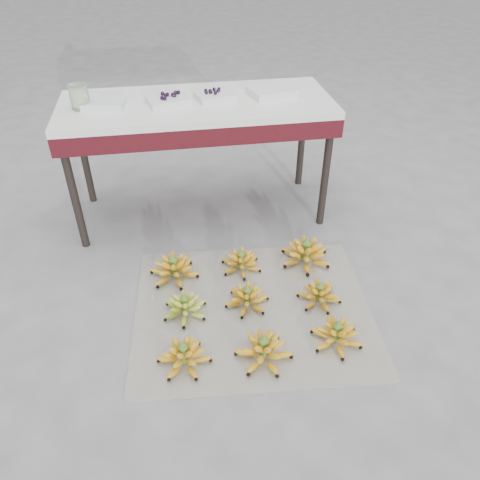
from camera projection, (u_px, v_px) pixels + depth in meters
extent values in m
plane|color=slate|center=(246.00, 311.00, 2.50)|extent=(60.00, 60.00, 0.00)
cube|color=white|center=(253.00, 309.00, 2.50)|extent=(1.33, 1.15, 0.01)
ellipsoid|color=gold|center=(184.00, 358.00, 2.19)|extent=(0.32, 0.32, 0.07)
ellipsoid|color=gold|center=(184.00, 353.00, 2.17)|extent=(0.23, 0.23, 0.06)
ellipsoid|color=gold|center=(183.00, 349.00, 2.15)|extent=(0.15, 0.15, 0.05)
cylinder|color=#4D7226|center=(184.00, 353.00, 2.17)|extent=(0.04, 0.04, 0.10)
cone|color=#4D7226|center=(183.00, 344.00, 2.13)|extent=(0.05, 0.05, 0.04)
ellipsoid|color=gold|center=(263.00, 353.00, 2.21)|extent=(0.34, 0.34, 0.08)
ellipsoid|color=gold|center=(264.00, 348.00, 2.19)|extent=(0.24, 0.24, 0.06)
ellipsoid|color=gold|center=(264.00, 343.00, 2.17)|extent=(0.16, 0.16, 0.05)
cylinder|color=#4D7226|center=(264.00, 348.00, 2.19)|extent=(0.04, 0.04, 0.11)
cone|color=#4D7226|center=(264.00, 338.00, 2.15)|extent=(0.05, 0.05, 0.04)
ellipsoid|color=gold|center=(336.00, 337.00, 2.29)|extent=(0.33, 0.33, 0.07)
ellipsoid|color=gold|center=(337.00, 332.00, 2.27)|extent=(0.23, 0.23, 0.06)
ellipsoid|color=gold|center=(338.00, 328.00, 2.26)|extent=(0.15, 0.15, 0.05)
cylinder|color=#4D7226|center=(337.00, 332.00, 2.27)|extent=(0.04, 0.04, 0.10)
cone|color=#4D7226|center=(339.00, 323.00, 2.23)|extent=(0.05, 0.05, 0.04)
ellipsoid|color=#9DB934|center=(185.00, 309.00, 2.45)|extent=(0.25, 0.25, 0.07)
ellipsoid|color=#9DB934|center=(185.00, 305.00, 2.43)|extent=(0.18, 0.18, 0.05)
ellipsoid|color=#9DB934|center=(184.00, 301.00, 2.41)|extent=(0.12, 0.12, 0.04)
cylinder|color=#4D7226|center=(185.00, 305.00, 2.43)|extent=(0.04, 0.04, 0.10)
cone|color=#4D7226|center=(184.00, 296.00, 2.40)|extent=(0.05, 0.05, 0.03)
ellipsoid|color=gold|center=(247.00, 300.00, 2.50)|extent=(0.27, 0.27, 0.07)
ellipsoid|color=gold|center=(247.00, 296.00, 2.49)|extent=(0.19, 0.19, 0.05)
ellipsoid|color=gold|center=(247.00, 292.00, 2.47)|extent=(0.13, 0.13, 0.04)
cylinder|color=#4D7226|center=(247.00, 296.00, 2.49)|extent=(0.04, 0.04, 0.10)
cone|color=#4D7226|center=(247.00, 287.00, 2.45)|extent=(0.05, 0.05, 0.03)
ellipsoid|color=gold|center=(319.00, 296.00, 2.53)|extent=(0.29, 0.29, 0.07)
ellipsoid|color=gold|center=(320.00, 292.00, 2.51)|extent=(0.20, 0.20, 0.05)
ellipsoid|color=gold|center=(320.00, 288.00, 2.49)|extent=(0.13, 0.13, 0.04)
cylinder|color=#4D7226|center=(320.00, 292.00, 2.51)|extent=(0.04, 0.04, 0.09)
cone|color=#4D7226|center=(321.00, 284.00, 2.47)|extent=(0.04, 0.04, 0.03)
ellipsoid|color=gold|center=(174.00, 272.00, 2.68)|extent=(0.34, 0.34, 0.08)
ellipsoid|color=gold|center=(174.00, 267.00, 2.66)|extent=(0.24, 0.24, 0.06)
ellipsoid|color=gold|center=(173.00, 262.00, 2.64)|extent=(0.16, 0.16, 0.05)
cylinder|color=#4D7226|center=(174.00, 267.00, 2.66)|extent=(0.04, 0.04, 0.11)
cone|color=#4D7226|center=(173.00, 257.00, 2.62)|extent=(0.05, 0.05, 0.04)
ellipsoid|color=gold|center=(241.00, 264.00, 2.75)|extent=(0.27, 0.27, 0.07)
ellipsoid|color=gold|center=(241.00, 260.00, 2.73)|extent=(0.19, 0.19, 0.05)
ellipsoid|color=gold|center=(241.00, 256.00, 2.71)|extent=(0.12, 0.12, 0.04)
cylinder|color=#4D7226|center=(241.00, 260.00, 2.73)|extent=(0.04, 0.04, 0.10)
cone|color=#4D7226|center=(241.00, 252.00, 2.69)|extent=(0.05, 0.05, 0.04)
ellipsoid|color=gold|center=(305.00, 256.00, 2.79)|extent=(0.37, 0.37, 0.09)
ellipsoid|color=gold|center=(306.00, 251.00, 2.77)|extent=(0.26, 0.26, 0.07)
ellipsoid|color=gold|center=(306.00, 246.00, 2.75)|extent=(0.17, 0.17, 0.06)
cylinder|color=#4D7226|center=(306.00, 251.00, 2.77)|extent=(0.05, 0.05, 0.12)
cone|color=#4D7226|center=(307.00, 240.00, 2.73)|extent=(0.06, 0.06, 0.04)
cylinder|color=black|center=(74.00, 194.00, 2.74)|extent=(0.05, 0.05, 0.75)
cylinder|color=black|center=(325.00, 174.00, 2.94)|extent=(0.05, 0.05, 0.75)
cylinder|color=black|center=(83.00, 153.00, 3.18)|extent=(0.05, 0.05, 0.75)
cylinder|color=black|center=(302.00, 138.00, 3.38)|extent=(0.05, 0.05, 0.75)
cube|color=#470D12|center=(197.00, 117.00, 2.87)|extent=(1.65, 0.66, 0.11)
cube|color=white|center=(196.00, 104.00, 2.83)|extent=(1.65, 0.66, 0.04)
cube|color=silver|center=(104.00, 104.00, 2.72)|extent=(0.26, 0.21, 0.04)
cube|color=silver|center=(168.00, 101.00, 2.76)|extent=(0.28, 0.23, 0.04)
sphere|color=black|center=(162.00, 98.00, 2.71)|extent=(0.02, 0.02, 0.02)
sphere|color=black|center=(178.00, 92.00, 2.79)|extent=(0.02, 0.02, 0.02)
sphere|color=black|center=(173.00, 94.00, 2.76)|extent=(0.02, 0.02, 0.02)
sphere|color=black|center=(167.00, 94.00, 2.76)|extent=(0.02, 0.02, 0.02)
sphere|color=black|center=(165.00, 98.00, 2.70)|extent=(0.02, 0.02, 0.02)
sphere|color=black|center=(176.00, 92.00, 2.79)|extent=(0.02, 0.02, 0.02)
sphere|color=black|center=(175.00, 95.00, 2.75)|extent=(0.02, 0.02, 0.02)
sphere|color=black|center=(162.00, 93.00, 2.77)|extent=(0.02, 0.02, 0.02)
sphere|color=black|center=(165.00, 95.00, 2.75)|extent=(0.02, 0.02, 0.02)
sphere|color=black|center=(173.00, 95.00, 2.75)|extent=(0.02, 0.02, 0.02)
cube|color=silver|center=(215.00, 96.00, 2.82)|extent=(0.26, 0.22, 0.04)
sphere|color=black|center=(206.00, 92.00, 2.79)|extent=(0.02, 0.02, 0.02)
sphere|color=black|center=(206.00, 91.00, 2.82)|extent=(0.02, 0.02, 0.02)
sphere|color=black|center=(219.00, 89.00, 2.84)|extent=(0.02, 0.02, 0.02)
sphere|color=black|center=(211.00, 92.00, 2.80)|extent=(0.02, 0.02, 0.02)
sphere|color=black|center=(210.00, 91.00, 2.82)|extent=(0.02, 0.02, 0.02)
sphere|color=black|center=(218.00, 90.00, 2.82)|extent=(0.02, 0.02, 0.02)
sphere|color=black|center=(215.00, 93.00, 2.79)|extent=(0.02, 0.02, 0.02)
sphere|color=black|center=(214.00, 89.00, 2.84)|extent=(0.02, 0.02, 0.02)
cube|color=silver|center=(272.00, 92.00, 2.88)|extent=(0.32, 0.26, 0.04)
cylinder|color=beige|center=(80.00, 97.00, 2.67)|extent=(0.14, 0.14, 0.14)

